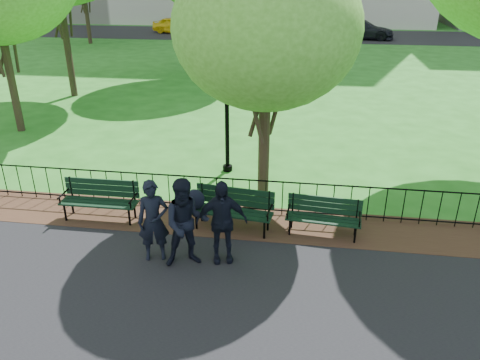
# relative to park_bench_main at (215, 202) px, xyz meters

# --- Properties ---
(ground) EXTENTS (120.00, 120.00, 0.00)m
(ground) POSITION_rel_park_bench_main_xyz_m (-0.33, -1.18, -0.66)
(ground) COLOR #23671B
(dirt_strip) EXTENTS (60.00, 1.60, 0.01)m
(dirt_strip) POSITION_rel_park_bench_main_xyz_m (-0.33, 0.32, -0.64)
(dirt_strip) COLOR #372216
(dirt_strip) RESTS_ON ground
(far_street) EXTENTS (70.00, 9.00, 0.01)m
(far_street) POSITION_rel_park_bench_main_xyz_m (-0.33, 33.82, -0.65)
(far_street) COLOR black
(far_street) RESTS_ON ground
(iron_fence) EXTENTS (24.06, 0.06, 1.00)m
(iron_fence) POSITION_rel_park_bench_main_xyz_m (-0.33, 0.82, -0.16)
(iron_fence) COLOR black
(iron_fence) RESTS_ON ground
(park_bench_main) EXTENTS (2.02, 0.79, 1.04)m
(park_bench_main) POSITION_rel_park_bench_main_xyz_m (0.00, 0.00, 0.00)
(park_bench_main) COLOR black
(park_bench_main) RESTS_ON ground
(park_bench_left_a) EXTENTS (1.82, 0.58, 1.03)m
(park_bench_left_a) POSITION_rel_park_bench_main_xyz_m (-2.78, 0.07, -0.07)
(park_bench_left_a) COLOR black
(park_bench_left_a) RESTS_ON ground
(park_bench_right_a) EXTENTS (1.68, 0.65, 0.93)m
(park_bench_right_a) POSITION_rel_park_bench_main_xyz_m (2.43, 0.10, -0.12)
(park_bench_right_a) COLOR black
(park_bench_right_a) RESTS_ON ground
(lamppost) EXTENTS (0.32, 0.32, 3.59)m
(lamppost) POSITION_rel_park_bench_main_xyz_m (-0.29, 3.31, 1.30)
(lamppost) COLOR black
(lamppost) RESTS_ON ground
(tree_near_e) EXTENTS (4.34, 4.34, 6.05)m
(tree_near_e) POSITION_rel_park_bench_main_xyz_m (0.91, 1.84, 3.54)
(tree_near_e) COLOR #2D2116
(tree_near_e) RESTS_ON ground
(person_left) EXTENTS (0.72, 0.57, 1.73)m
(person_left) POSITION_rel_park_bench_main_xyz_m (-0.98, -1.40, 0.22)
(person_left) COLOR black
(person_left) RESTS_ON asphalt_path
(person_mid) EXTENTS (1.01, 0.74, 1.86)m
(person_mid) POSITION_rel_park_bench_main_xyz_m (-0.27, -1.50, 0.29)
(person_mid) COLOR black
(person_mid) RESTS_ON asphalt_path
(person_right) EXTENTS (1.11, 0.67, 1.76)m
(person_right) POSITION_rel_park_bench_main_xyz_m (0.38, -1.26, 0.24)
(person_right) COLOR black
(person_right) RESTS_ON asphalt_path
(taxi) EXTENTS (4.37, 2.79, 1.39)m
(taxi) POSITION_rel_park_bench_main_xyz_m (-10.27, 33.37, 0.05)
(taxi) COLOR yellow
(taxi) RESTS_ON far_street
(sedan_silver) EXTENTS (5.02, 2.99, 1.56)m
(sedan_silver) POSITION_rel_park_bench_main_xyz_m (-3.80, 33.23, 0.14)
(sedan_silver) COLOR #B5B7BD
(sedan_silver) RESTS_ON far_street
(sedan_dark) EXTENTS (5.52, 2.97, 1.52)m
(sedan_dark) POSITION_rel_park_bench_main_xyz_m (6.02, 32.18, 0.12)
(sedan_dark) COLOR black
(sedan_dark) RESTS_ON far_street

